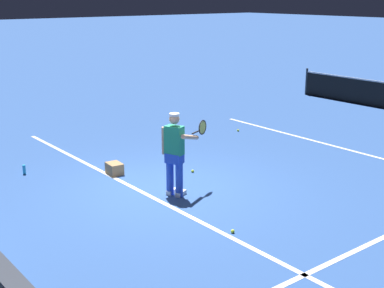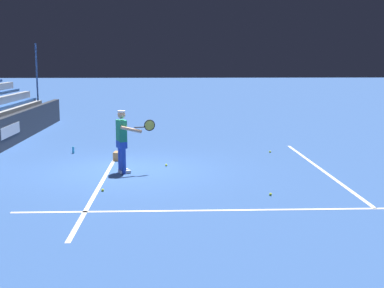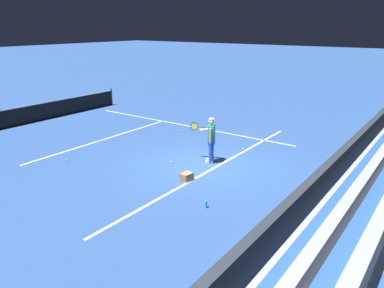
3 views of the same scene
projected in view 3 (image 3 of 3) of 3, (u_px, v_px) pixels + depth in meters
ground_plane at (204, 164)px, 14.03m from camera, size 160.00×160.00×0.00m
court_baseline_white at (216, 167)px, 13.75m from camera, size 12.00×0.10×0.01m
court_sideline_white at (185, 125)px, 19.43m from camera, size 0.10×12.00×0.01m
court_service_line_white at (105, 139)px, 17.08m from camera, size 8.22×0.10×0.01m
back_wall_sponsor_board at (328, 179)px, 11.34m from camera, size 25.29×0.25×1.10m
tennis_player at (211, 140)px, 13.99m from camera, size 0.58×1.08×1.71m
ball_box_cardboard at (187, 177)px, 12.56m from camera, size 0.43×0.34×0.26m
tennis_ball_on_baseline at (178, 131)px, 18.26m from camera, size 0.07×0.07×0.07m
tennis_ball_far_left at (171, 162)px, 14.19m from camera, size 0.07×0.07×0.07m
tennis_ball_stray_back at (67, 159)px, 14.44m from camera, size 0.07×0.07×0.07m
tennis_ball_toward_net at (243, 149)px, 15.67m from camera, size 0.07×0.07×0.07m
water_bottle at (206, 204)px, 10.68m from camera, size 0.07×0.07×0.22m
tennis_net at (34, 113)px, 19.95m from camera, size 11.09×0.09×1.07m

